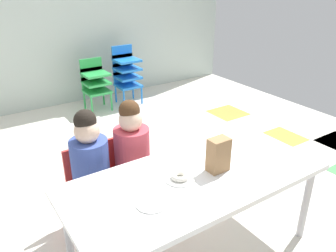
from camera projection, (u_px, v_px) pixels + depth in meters
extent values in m
cube|color=silver|center=(146.00, 189.00, 2.99)|extent=(5.70, 5.01, 0.02)
cube|color=#336BB2|center=(219.00, 197.00, 2.87)|extent=(0.43, 0.43, 0.00)
cube|color=orange|center=(282.00, 137.00, 3.89)|extent=(0.43, 0.43, 0.00)
cube|color=orange|center=(228.00, 113.00, 4.57)|extent=(0.43, 0.43, 0.00)
cube|color=#B2C1B7|center=(44.00, 13.00, 4.37)|extent=(5.70, 0.10, 2.47)
cube|color=white|center=(195.00, 179.00, 2.09)|extent=(1.61, 0.75, 0.04)
cylinder|color=#B2B2B7|center=(306.00, 204.00, 2.34)|extent=(0.05, 0.05, 0.56)
cylinder|color=#B2B2B7|center=(68.00, 232.00, 2.08)|extent=(0.05, 0.05, 0.56)
cylinder|color=#B2B2B7|center=(240.00, 164.00, 2.82)|extent=(0.05, 0.05, 0.56)
cube|color=red|center=(93.00, 192.00, 2.43)|extent=(0.32, 0.30, 0.03)
cube|color=red|center=(84.00, 165.00, 2.48)|extent=(0.29, 0.02, 0.30)
cylinder|color=#384C99|center=(91.00, 165.00, 2.34)|extent=(0.27, 0.27, 0.38)
sphere|color=beige|center=(87.00, 131.00, 2.23)|extent=(0.17, 0.17, 0.17)
sphere|color=black|center=(85.00, 121.00, 2.21)|extent=(0.15, 0.15, 0.15)
cylinder|color=red|center=(84.00, 226.00, 2.32)|extent=(0.02, 0.02, 0.28)
cylinder|color=red|center=(121.00, 211.00, 2.46)|extent=(0.02, 0.02, 0.28)
cylinder|color=red|center=(71.00, 206.00, 2.52)|extent=(0.02, 0.02, 0.28)
cylinder|color=red|center=(106.00, 194.00, 2.66)|extent=(0.02, 0.02, 0.28)
cube|color=red|center=(133.00, 178.00, 2.59)|extent=(0.32, 0.30, 0.03)
cube|color=red|center=(123.00, 153.00, 2.64)|extent=(0.29, 0.02, 0.30)
cylinder|color=#BF3F4C|center=(132.00, 153.00, 2.50)|extent=(0.30, 0.30, 0.38)
sphere|color=beige|center=(131.00, 120.00, 2.39)|extent=(0.17, 0.17, 0.17)
sphere|color=#472D19|center=(129.00, 110.00, 2.37)|extent=(0.15, 0.15, 0.15)
cylinder|color=red|center=(126.00, 209.00, 2.48)|extent=(0.02, 0.02, 0.28)
cylinder|color=red|center=(158.00, 197.00, 2.63)|extent=(0.02, 0.02, 0.28)
cylinder|color=red|center=(111.00, 192.00, 2.68)|extent=(0.02, 0.02, 0.28)
cylinder|color=red|center=(142.00, 181.00, 2.82)|extent=(0.02, 0.02, 0.28)
cube|color=green|center=(97.00, 91.00, 4.57)|extent=(0.32, 0.30, 0.03)
cube|color=green|center=(92.00, 82.00, 4.64)|extent=(0.30, 0.02, 0.18)
cube|color=green|center=(96.00, 83.00, 4.52)|extent=(0.32, 0.30, 0.03)
cube|color=green|center=(92.00, 74.00, 4.59)|extent=(0.30, 0.02, 0.18)
cube|color=green|center=(96.00, 74.00, 4.47)|extent=(0.32, 0.30, 0.03)
cube|color=green|center=(91.00, 65.00, 4.54)|extent=(0.30, 0.02, 0.18)
cylinder|color=green|center=(92.00, 105.00, 4.45)|extent=(0.02, 0.02, 0.26)
cylinder|color=green|center=(111.00, 101.00, 4.59)|extent=(0.02, 0.02, 0.26)
cylinder|color=green|center=(85.00, 100.00, 4.65)|extent=(0.02, 0.02, 0.26)
cylinder|color=green|center=(104.00, 96.00, 4.79)|extent=(0.02, 0.02, 0.26)
cube|color=blue|center=(128.00, 86.00, 4.80)|extent=(0.32, 0.30, 0.03)
cube|color=blue|center=(123.00, 77.00, 4.87)|extent=(0.30, 0.02, 0.18)
cube|color=blue|center=(128.00, 77.00, 4.75)|extent=(0.32, 0.30, 0.03)
cube|color=blue|center=(123.00, 69.00, 4.82)|extent=(0.30, 0.02, 0.18)
cube|color=blue|center=(127.00, 69.00, 4.70)|extent=(0.32, 0.30, 0.03)
cube|color=blue|center=(122.00, 60.00, 4.77)|extent=(0.30, 0.02, 0.18)
cube|color=blue|center=(127.00, 60.00, 4.65)|extent=(0.32, 0.30, 0.03)
cube|color=blue|center=(122.00, 52.00, 4.72)|extent=(0.30, 0.02, 0.18)
cylinder|color=blue|center=(124.00, 99.00, 4.69)|extent=(0.02, 0.02, 0.26)
cylinder|color=blue|center=(142.00, 95.00, 4.83)|extent=(0.02, 0.02, 0.26)
cylinder|color=blue|center=(116.00, 94.00, 4.89)|extent=(0.02, 0.02, 0.26)
cylinder|color=blue|center=(133.00, 90.00, 5.03)|extent=(0.02, 0.02, 0.26)
cube|color=#9E754C|center=(218.00, 155.00, 2.10)|extent=(0.13, 0.09, 0.22)
cylinder|color=white|center=(180.00, 179.00, 2.04)|extent=(0.18, 0.18, 0.01)
cylinder|color=white|center=(152.00, 203.00, 1.83)|extent=(0.18, 0.18, 0.01)
torus|color=white|center=(180.00, 176.00, 2.04)|extent=(0.11, 0.11, 0.03)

